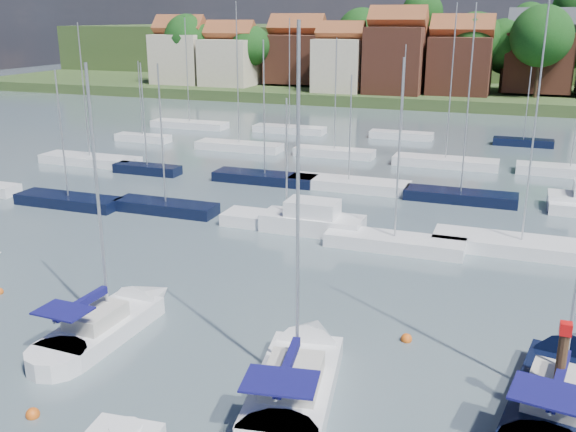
% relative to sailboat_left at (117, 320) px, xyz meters
% --- Properties ---
extents(ground, '(260.00, 260.00, 0.00)m').
position_rel_sailboat_left_xyz_m(ground, '(9.70, 36.65, -0.36)').
color(ground, '#485A62').
rests_on(ground, ground).
extents(sailboat_left, '(2.99, 9.90, 13.41)m').
position_rel_sailboat_left_xyz_m(sailboat_left, '(0.00, 0.00, 0.00)').
color(sailboat_left, white).
rests_on(sailboat_left, ground).
extents(sailboat_centre, '(4.72, 11.59, 15.31)m').
position_rel_sailboat_left_xyz_m(sailboat_centre, '(9.73, -1.33, -0.01)').
color(sailboat_centre, white).
rests_on(sailboat_centre, ground).
extents(sailboat_navy, '(5.02, 12.29, 16.53)m').
position_rel_sailboat_left_xyz_m(sailboat_navy, '(19.79, 1.31, -0.01)').
color(sailboat_navy, black).
rests_on(sailboat_navy, ground).
extents(tender, '(2.61, 1.40, 0.54)m').
position_rel_sailboat_left_xyz_m(tender, '(5.23, -7.10, -0.15)').
color(tender, white).
rests_on(tender, ground).
extents(timber_piling, '(0.40, 0.40, 6.34)m').
position_rel_sailboat_left_xyz_m(timber_piling, '(19.34, -1.15, 0.70)').
color(timber_piling, '#4C331E').
rests_on(timber_piling, ground).
extents(buoy_b, '(0.51, 0.51, 0.51)m').
position_rel_sailboat_left_xyz_m(buoy_b, '(1.27, -7.24, -0.36)').
color(buoy_b, '#D85914').
rests_on(buoy_b, ground).
extents(buoy_c, '(0.42, 0.42, 0.42)m').
position_rel_sailboat_left_xyz_m(buoy_c, '(0.54, -4.07, -0.36)').
color(buoy_c, '#D85914').
rests_on(buoy_c, ground).
extents(buoy_e, '(0.52, 0.52, 0.52)m').
position_rel_sailboat_left_xyz_m(buoy_e, '(13.24, 3.33, -0.36)').
color(buoy_e, '#D85914').
rests_on(buoy_e, ground).
extents(buoy_g, '(0.43, 0.43, 0.43)m').
position_rel_sailboat_left_xyz_m(buoy_g, '(-8.16, 1.10, -0.36)').
color(buoy_g, '#D85914').
rests_on(buoy_g, ground).
extents(marina_field, '(79.62, 41.41, 15.93)m').
position_rel_sailboat_left_xyz_m(marina_field, '(11.61, 31.80, 0.07)').
color(marina_field, white).
rests_on(marina_field, ground).
extents(far_shore_town, '(212.46, 90.00, 22.27)m').
position_rel_sailboat_left_xyz_m(far_shore_town, '(11.93, 129.32, 4.24)').
color(far_shore_town, '#3E5028').
rests_on(far_shore_town, ground).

